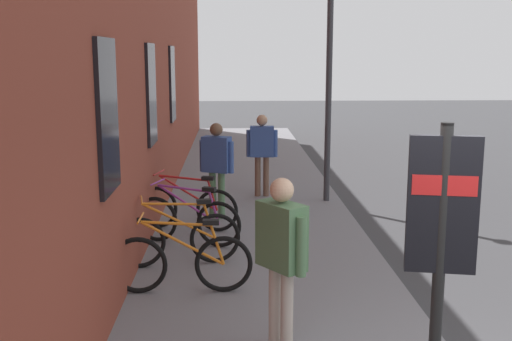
# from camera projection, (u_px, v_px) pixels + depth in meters

# --- Properties ---
(ground) EXTENTS (60.00, 60.00, 0.00)m
(ground) POSITION_uv_depth(u_px,v_px,m) (413.00, 228.00, 10.91)
(ground) COLOR #38383A
(sidewalk_pavement) EXTENTS (24.00, 3.50, 0.12)m
(sidewalk_pavement) POSITION_uv_depth(u_px,v_px,m) (254.00, 200.00, 12.76)
(sidewalk_pavement) COLOR slate
(sidewalk_pavement) RESTS_ON ground
(station_facade) EXTENTS (22.00, 0.65, 7.99)m
(station_facade) POSITION_uv_depth(u_px,v_px,m) (155.00, 7.00, 12.93)
(station_facade) COLOR brown
(station_facade) RESTS_ON ground
(bicycle_end_of_row) EXTENTS (0.48, 1.77, 0.97)m
(bicycle_end_of_row) POSITION_uv_depth(u_px,v_px,m) (182.00, 262.00, 7.60)
(bicycle_end_of_row) COLOR black
(bicycle_end_of_row) RESTS_ON sidewalk_pavement
(bicycle_by_door) EXTENTS (0.50, 1.76, 0.97)m
(bicycle_by_door) POSITION_uv_depth(u_px,v_px,m) (178.00, 238.00, 8.58)
(bicycle_by_door) COLOR black
(bicycle_by_door) RESTS_ON sidewalk_pavement
(bicycle_under_window) EXTENTS (0.70, 1.69, 0.97)m
(bicycle_under_window) POSITION_uv_depth(u_px,v_px,m) (187.00, 220.00, 9.54)
(bicycle_under_window) COLOR black
(bicycle_under_window) RESTS_ON sidewalk_pavement
(bicycle_mid_rack) EXTENTS (0.59, 1.73, 0.97)m
(bicycle_mid_rack) POSITION_uv_depth(u_px,v_px,m) (187.00, 207.00, 10.33)
(bicycle_mid_rack) COLOR black
(bicycle_mid_rack) RESTS_ON sidewalk_pavement
(transit_info_sign) EXTENTS (0.19, 0.56, 2.40)m
(transit_info_sign) POSITION_uv_depth(u_px,v_px,m) (442.00, 224.00, 4.87)
(transit_info_sign) COLOR black
(transit_info_sign) RESTS_ON sidewalk_pavement
(pedestrian_crossing_street) EXTENTS (0.41, 0.61, 1.72)m
(pedestrian_crossing_street) POSITION_uv_depth(u_px,v_px,m) (217.00, 161.00, 10.97)
(pedestrian_crossing_street) COLOR #4C724C
(pedestrian_crossing_street) RESTS_ON sidewalk_pavement
(pedestrian_by_facade) EXTENTS (0.27, 0.64, 1.69)m
(pedestrian_by_facade) POSITION_uv_depth(u_px,v_px,m) (262.00, 147.00, 12.68)
(pedestrian_by_facade) COLOR brown
(pedestrian_by_facade) RESTS_ON sidewalk_pavement
(pedestrian_near_bus) EXTENTS (0.56, 0.50, 1.76)m
(pedestrian_near_bus) POSITION_uv_depth(u_px,v_px,m) (281.00, 247.00, 5.99)
(pedestrian_near_bus) COLOR #B2A599
(pedestrian_near_bus) RESTS_ON sidewalk_pavement
(street_lamp) EXTENTS (0.28, 0.28, 5.15)m
(street_lamp) POSITION_uv_depth(u_px,v_px,m) (330.00, 47.00, 11.92)
(street_lamp) COLOR #333338
(street_lamp) RESTS_ON sidewalk_pavement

